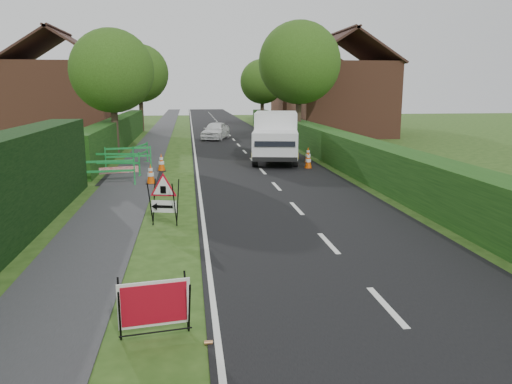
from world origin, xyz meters
TOP-DOWN VIEW (x-y plane):
  - ground at (0.00, 0.00)m, footprint 120.00×120.00m
  - road_surface at (2.50, 35.00)m, footprint 6.00×90.00m
  - footpath at (-3.00, 35.00)m, footprint 2.00×90.00m
  - hedge_west_far at (-5.00, 22.00)m, footprint 1.00×24.00m
  - hedge_east at (6.50, 16.00)m, footprint 1.20×50.00m
  - house_west at (-10.00, 30.00)m, footprint 7.50×7.40m
  - house_east_a at (11.00, 28.00)m, footprint 7.50×7.40m
  - house_east_b at (12.00, 42.00)m, footprint 7.50×7.40m
  - tree_nw at (-4.60, 18.00)m, footprint 4.40×4.40m
  - tree_ne at (6.40, 22.00)m, footprint 5.20×5.20m
  - tree_fw at (-4.60, 34.00)m, footprint 4.80×4.80m
  - tree_fe at (6.40, 38.00)m, footprint 4.20×4.20m
  - red_rect_sign at (-1.24, -2.99)m, footprint 1.08×0.75m
  - triangle_sign at (-1.41, 3.08)m, footprint 1.00×1.00m
  - works_van at (3.61, 14.55)m, footprint 3.00×5.57m
  - traffic_cone_0 at (4.68, 12.03)m, footprint 0.38×0.38m
  - traffic_cone_1 at (5.10, 13.84)m, footprint 0.38×0.38m
  - traffic_cone_2 at (4.81, 16.47)m, footprint 0.38×0.38m
  - traffic_cone_3 at (-2.15, 9.18)m, footprint 0.38×0.38m
  - traffic_cone_4 at (-1.90, 12.23)m, footprint 0.38×0.38m
  - ped_barrier_0 at (-3.74, 9.07)m, footprint 2.08×0.56m
  - ped_barrier_1 at (-3.72, 11.21)m, footprint 2.09×0.64m
  - ped_barrier_2 at (-3.43, 13.25)m, footprint 2.09×0.70m
  - ped_barrier_3 at (-2.95, 14.14)m, footprint 0.83×2.08m
  - redwhite_plank at (-3.42, 9.96)m, footprint 1.46×0.42m
  - litter_can at (-0.49, -3.34)m, footprint 0.12×0.07m
  - hatchback_car at (1.26, 26.07)m, footprint 2.51×3.96m

SIDE VIEW (x-z plane):
  - ground at x=0.00m, z-range 0.00..0.00m
  - hedge_west_far at x=-5.00m, z-range -0.90..0.90m
  - hedge_east at x=6.50m, z-range -0.75..0.75m
  - redwhite_plank at x=-3.42m, z-range -0.12..0.12m
  - litter_can at x=-0.49m, z-range -0.03..0.03m
  - road_surface at x=2.50m, z-range -0.01..0.01m
  - footpath at x=-3.00m, z-range -0.01..0.02m
  - traffic_cone_0 at x=4.68m, z-range 0.00..0.79m
  - traffic_cone_1 at x=5.10m, z-range 0.00..0.79m
  - traffic_cone_2 at x=4.81m, z-range 0.00..0.79m
  - traffic_cone_3 at x=-2.15m, z-range 0.00..0.79m
  - traffic_cone_4 at x=-1.90m, z-range 0.00..0.79m
  - red_rect_sign at x=-1.24m, z-range 0.06..0.93m
  - hatchback_car at x=1.26m, z-range 0.00..1.25m
  - ped_barrier_0 at x=-3.74m, z-range 0.13..1.13m
  - ped_barrier_1 at x=-3.72m, z-range 0.13..1.13m
  - ped_barrier_2 at x=-3.43m, z-range 0.13..1.13m
  - ped_barrier_3 at x=-2.95m, z-range 0.13..1.13m
  - triangle_sign at x=-1.41m, z-range 0.23..1.43m
  - works_van at x=3.61m, z-range 0.07..2.48m
  - house_west at x=-10.00m, z-range -1.04..6.84m
  - house_east_a at x=11.00m, z-range -1.04..6.84m
  - house_east_b at x=12.00m, z-range -1.04..6.84m
  - tree_fe at x=6.40m, z-range 1.05..7.39m
  - tree_nw at x=-4.60m, z-range 1.13..7.83m
  - tree_fw at x=-4.60m, z-range 1.21..8.45m
  - tree_ne at x=6.40m, z-range 1.28..9.07m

